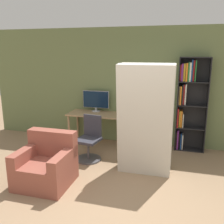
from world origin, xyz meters
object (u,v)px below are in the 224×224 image
office_chair (89,142)px  bookshelf (188,102)px  armchair (47,165)px  mattress_far (147,118)px  mattress_near (145,122)px  monitor (96,100)px

office_chair → bookshelf: 2.31m
bookshelf → armchair: (-2.25, -2.18, -0.76)m
office_chair → mattress_far: size_ratio=0.46×
mattress_near → armchair: bearing=-154.6°
monitor → mattress_near: 2.01m
mattress_far → monitor: bearing=139.6°
office_chair → mattress_near: size_ratio=0.46×
mattress_near → monitor: bearing=133.9°
monitor → bookshelf: (2.13, 0.01, 0.06)m
monitor → mattress_far: (1.39, -1.19, -0.03)m
monitor → bookshelf: bookshelf is taller
monitor → office_chair: bearing=-78.2°
monitor → armchair: size_ratio=0.77×
mattress_near → mattress_far: (0.00, 0.26, -0.00)m
bookshelf → mattress_near: bearing=-116.8°
mattress_near → bookshelf: bearing=63.2°
armchair → mattress_near: bearing=25.4°
office_chair → mattress_far: bearing=-5.3°
office_chair → bookshelf: bearing=29.7°
bookshelf → mattress_far: (-0.73, -1.19, -0.09)m
bookshelf → armchair: bearing=-136.0°
bookshelf → mattress_near: (-0.73, -1.46, -0.09)m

